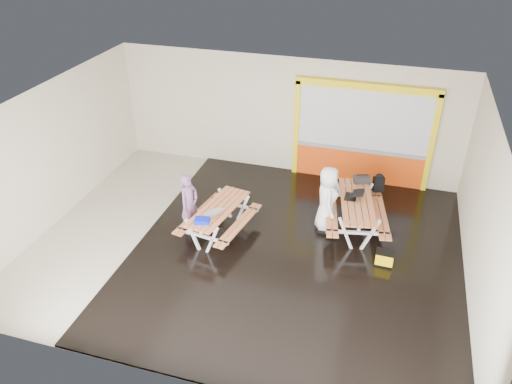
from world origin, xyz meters
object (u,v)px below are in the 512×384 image
(toolbox, at_px, (362,179))
(fluke_bag, at_px, (384,258))
(blue_pouch, at_px, (202,221))
(laptop_right, at_px, (353,195))
(backpack, at_px, (379,183))
(picnic_table_right, at_px, (356,208))
(dark_case, at_px, (328,228))
(person_right, at_px, (327,199))
(laptop_left, at_px, (213,212))
(person_left, at_px, (189,204))
(picnic_table_left, at_px, (219,214))

(toolbox, bearing_deg, fluke_bag, -69.19)
(blue_pouch, bearing_deg, laptop_right, 31.62)
(laptop_right, relative_size, backpack, 0.98)
(picnic_table_right, distance_m, dark_case, 0.85)
(laptop_right, height_order, blue_pouch, laptop_right)
(fluke_bag, bearing_deg, person_right, 145.43)
(dark_case, distance_m, fluke_bag, 1.72)
(backpack, xyz_separation_m, fluke_bag, (0.40, -2.39, -0.58))
(laptop_left, relative_size, toolbox, 1.09)
(person_left, distance_m, laptop_right, 4.02)
(person_left, bearing_deg, backpack, -47.24)
(person_right, xyz_separation_m, toolbox, (0.70, 1.11, 0.05))
(person_left, xyz_separation_m, laptop_left, (0.71, -0.21, 0.02))
(person_right, relative_size, laptop_left, 3.44)
(person_left, height_order, fluke_bag, person_left)
(picnic_table_right, bearing_deg, dark_case, -154.68)
(toolbox, xyz_separation_m, backpack, (0.43, 0.22, -0.16))
(toolbox, relative_size, backpack, 0.97)
(laptop_left, xyz_separation_m, blue_pouch, (-0.13, -0.39, -0.00))
(blue_pouch, bearing_deg, person_right, 32.54)
(blue_pouch, distance_m, dark_case, 3.22)
(person_left, height_order, laptop_left, person_left)
(laptop_right, relative_size, toolbox, 1.01)
(blue_pouch, height_order, fluke_bag, blue_pouch)
(blue_pouch, xyz_separation_m, toolbox, (3.32, 2.78, 0.11))
(person_left, bearing_deg, picnic_table_right, -58.44)
(picnic_table_left, xyz_separation_m, backpack, (3.60, 2.32, 0.18))
(picnic_table_left, distance_m, laptop_left, 0.38)
(blue_pouch, height_order, backpack, backpack)
(picnic_table_right, bearing_deg, backpack, 69.27)
(person_left, xyz_separation_m, blue_pouch, (0.58, -0.60, 0.01))
(laptop_right, height_order, fluke_bag, laptop_right)
(person_right, bearing_deg, fluke_bag, -139.27)
(picnic_table_right, relative_size, blue_pouch, 7.30)
(laptop_right, height_order, toolbox, toolbox)
(laptop_right, xyz_separation_m, toolbox, (0.11, 0.81, 0.03))
(laptop_left, height_order, toolbox, toolbox)
(laptop_right, bearing_deg, picnic_table_right, -48.64)
(person_right, distance_m, backpack, 1.75)
(backpack, xyz_separation_m, dark_case, (-1.03, -1.43, -0.66))
(picnic_table_left, xyz_separation_m, toolbox, (3.18, 2.10, 0.35))
(person_left, distance_m, fluke_bag, 4.76)
(picnic_table_left, xyz_separation_m, fluke_bag, (4.00, -0.06, -0.40))
(person_right, height_order, laptop_right, person_right)
(laptop_right, distance_m, blue_pouch, 3.76)
(person_left, relative_size, fluke_bag, 3.77)
(picnic_table_right, distance_m, laptop_left, 3.51)
(picnic_table_left, distance_m, picnic_table_right, 3.38)
(laptop_left, relative_size, blue_pouch, 1.48)
(person_right, bearing_deg, laptop_left, 102.52)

